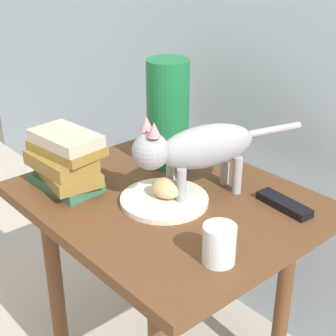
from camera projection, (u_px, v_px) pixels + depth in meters
name	position (u px, v px, depth m)	size (l,w,h in m)	color
side_table	(168.00, 227.00, 1.35)	(0.72, 0.61, 0.61)	brown
plate	(164.00, 200.00, 1.28)	(0.22, 0.22, 0.01)	silver
bread_roll	(166.00, 188.00, 1.27)	(0.08, 0.06, 0.05)	#E0BC7A
cat	(196.00, 148.00, 1.26)	(0.17, 0.47, 0.23)	#99999E
book_stack	(65.00, 161.00, 1.33)	(0.21, 0.15, 0.15)	#336B4C
green_vase	(168.00, 114.00, 1.43)	(0.12, 0.12, 0.31)	#196B38
candle_jar	(219.00, 246.00, 1.04)	(0.07, 0.07, 0.08)	silver
tv_remote	(284.00, 204.00, 1.26)	(0.15, 0.04, 0.02)	black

